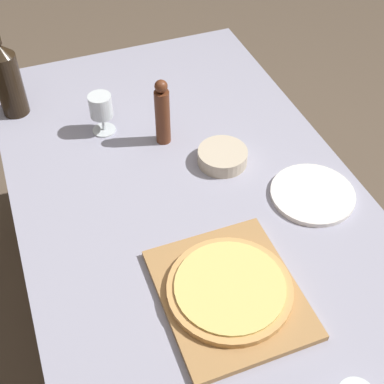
{
  "coord_description": "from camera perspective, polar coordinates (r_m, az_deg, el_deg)",
  "views": [
    {
      "loc": [
        -0.36,
        -0.93,
        1.81
      ],
      "look_at": [
        -0.01,
        -0.01,
        0.8
      ],
      "focal_mm": 50.0,
      "sensor_mm": 36.0,
      "label": 1
    }
  ],
  "objects": [
    {
      "name": "cutting_board",
      "position": [
        1.28,
        4.0,
        -10.72
      ],
      "size": [
        0.31,
        0.37,
        0.02
      ],
      "color": "#A87A47",
      "rests_on": "dining_table"
    },
    {
      "name": "wine_bottle",
      "position": [
        1.8,
        -19.09,
        11.38
      ],
      "size": [
        0.08,
        0.08,
        0.31
      ],
      "color": "black",
      "rests_on": "dining_table"
    },
    {
      "name": "wine_glass",
      "position": [
        1.67,
        -9.7,
        8.86
      ],
      "size": [
        0.07,
        0.07,
        0.13
      ],
      "color": "silver",
      "rests_on": "dining_table"
    },
    {
      "name": "ground_plane",
      "position": [
        2.07,
        0.17,
        -15.36
      ],
      "size": [
        12.0,
        12.0,
        0.0
      ],
      "primitive_type": "plane",
      "color": "brown"
    },
    {
      "name": "dining_table",
      "position": [
        1.53,
        0.22,
        -3.28
      ],
      "size": [
        0.95,
        1.7,
        0.74
      ],
      "color": "#9393A8",
      "rests_on": "ground_plane"
    },
    {
      "name": "small_bowl",
      "position": [
        1.58,
        3.28,
        3.8
      ],
      "size": [
        0.15,
        0.15,
        0.04
      ],
      "color": "beige",
      "rests_on": "dining_table"
    },
    {
      "name": "pizza",
      "position": [
        1.26,
        4.05,
        -10.21
      ],
      "size": [
        0.29,
        0.29,
        0.02
      ],
      "color": "tan",
      "rests_on": "cutting_board"
    },
    {
      "name": "pepper_mill",
      "position": [
        1.6,
        -3.18,
        8.39
      ],
      "size": [
        0.05,
        0.05,
        0.22
      ],
      "color": "#5B2D19",
      "rests_on": "dining_table"
    },
    {
      "name": "dinner_plate",
      "position": [
        1.52,
        12.74,
        -0.22
      ],
      "size": [
        0.23,
        0.23,
        0.01
      ],
      "color": "white",
      "rests_on": "dining_table"
    }
  ]
}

